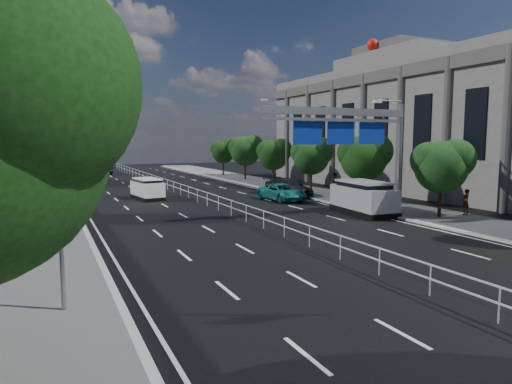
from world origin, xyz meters
TOP-DOWN VIEW (x-y plane):
  - ground at (0.00, 0.00)m, footprint 160.00×160.00m
  - sidewalk_near at (-11.50, 0.00)m, footprint 5.00×140.00m
  - kerb_near at (-9.00, 0.00)m, footprint 0.25×140.00m
  - median_fence at (0.00, 22.50)m, footprint 0.05×85.00m
  - toilet_sign at (-10.95, 0.00)m, footprint 1.62×0.18m
  - overhead_gantry at (6.74, 10.05)m, footprint 10.24×0.38m
  - streetlight_far at (10.50, 26.00)m, footprint 2.78×2.40m
  - civic_hall at (23.72, 22.00)m, footprint 14.40×36.00m
  - near_tree_back at (-11.94, 17.97)m, footprint 4.84×4.51m
  - far_tree_c at (11.24, 6.98)m, footprint 3.52×3.28m
  - far_tree_d at (11.25, 14.48)m, footprint 3.85×3.59m
  - far_tree_e at (11.25, 21.98)m, footprint 3.63×3.38m
  - far_tree_f at (11.24, 29.48)m, footprint 3.52×3.28m
  - far_tree_g at (11.25, 36.98)m, footprint 3.96×3.69m
  - far_tree_h at (11.24, 44.48)m, footprint 3.41×3.18m
  - white_minivan at (-3.18, 24.37)m, footprint 2.21×4.16m
  - red_bus at (-7.50, 42.30)m, footprint 3.35×10.13m
  - near_car_silver at (-6.08, 39.68)m, footprint 2.00×4.84m
  - near_car_dark at (-3.37, 54.55)m, footprint 2.44×5.29m
  - silver_minivan at (8.30, 10.73)m, footprint 2.69×5.42m
  - parked_car_teal at (6.50, 18.85)m, footprint 2.65×4.99m
  - parked_car_dark at (8.30, 21.00)m, footprint 2.83×5.59m
  - pedestrian_a at (13.40, 6.95)m, footprint 0.64×0.47m
  - pedestrian_b at (12.85, 20.67)m, footprint 1.10×1.09m

SIDE VIEW (x-z plane):
  - ground at x=0.00m, z-range 0.00..0.00m
  - sidewalk_near at x=-11.50m, z-range 0.00..0.14m
  - kerb_near at x=-9.00m, z-range -0.01..0.15m
  - median_fence at x=0.00m, z-range 0.01..1.04m
  - parked_car_teal at x=6.50m, z-range 0.00..1.33m
  - parked_car_dark at x=8.30m, z-range 0.00..1.56m
  - near_car_silver at x=-6.08m, z-range 0.00..1.64m
  - near_car_dark at x=-3.37m, z-range 0.00..1.68m
  - white_minivan at x=-3.18m, z-range -0.02..1.71m
  - pedestrian_a at x=13.40m, z-range 0.14..1.77m
  - pedestrian_b at x=12.85m, z-range 0.14..1.93m
  - silver_minivan at x=8.30m, z-range -0.02..2.16m
  - red_bus at x=-7.50m, z-range 0.06..3.03m
  - toilet_sign at x=-10.95m, z-range 0.77..5.11m
  - far_tree_h at x=11.24m, z-range 0.97..5.88m
  - far_tree_c at x=11.24m, z-range 0.95..5.90m
  - far_tree_f at x=11.24m, z-range 0.98..6.00m
  - far_tree_e at x=11.25m, z-range 0.99..6.12m
  - far_tree_d at x=11.25m, z-range 1.02..6.36m
  - far_tree_g at x=11.25m, z-range 1.03..6.48m
  - near_tree_back at x=-11.94m, z-range 1.27..7.96m
  - streetlight_far at x=10.50m, z-range 0.71..9.71m
  - overhead_gantry at x=6.74m, z-range 1.88..9.33m
  - civic_hall at x=23.72m, z-range -0.91..13.44m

